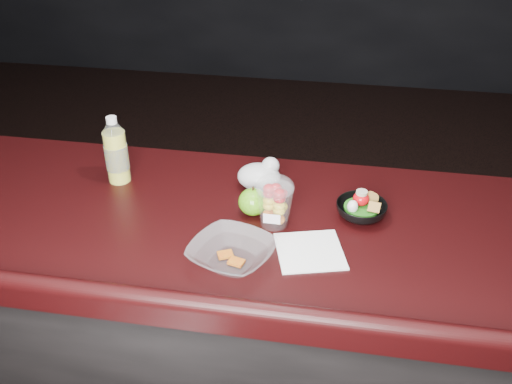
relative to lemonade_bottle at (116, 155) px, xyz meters
The scene contains 8 objects.
counter 0.73m from the lemonade_bottle, 19.88° to the right, with size 4.06×0.71×1.02m.
lemonade_bottle is the anchor object (origin of this frame).
fruit_cup 0.51m from the lemonade_bottle, 16.73° to the right, with size 0.10×0.10×0.14m.
green_apple 0.44m from the lemonade_bottle, 14.10° to the right, with size 0.08×0.08×0.08m.
plastic_bag 0.42m from the lemonade_bottle, ahead, with size 0.13×0.10×0.09m.
snack_bowl 0.71m from the lemonade_bottle, ahead, with size 0.18×0.18×0.07m.
takeout_bowl 0.52m from the lemonade_bottle, 37.99° to the right, with size 0.25×0.25×0.05m.
paper_napkin 0.64m from the lemonade_bottle, 22.91° to the right, with size 0.16×0.16×0.00m, color white.
Camera 1 is at (0.25, -0.92, 1.89)m, focal length 40.00 mm.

